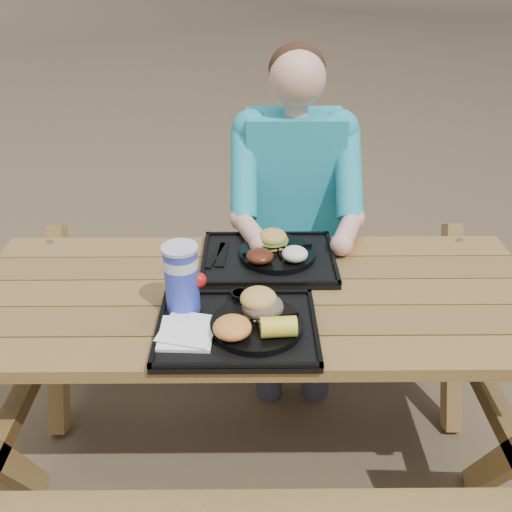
{
  "coord_description": "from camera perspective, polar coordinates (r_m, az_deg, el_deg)",
  "views": [
    {
      "loc": [
        -0.01,
        -1.5,
        1.73
      ],
      "look_at": [
        0.0,
        0.0,
        0.88
      ],
      "focal_mm": 40.0,
      "sensor_mm": 36.0,
      "label": 1
    }
  ],
  "objects": [
    {
      "name": "ground",
      "position": [
        2.29,
        0.0,
        -19.48
      ],
      "size": [
        60.0,
        60.0,
        0.0
      ],
      "primitive_type": "plane",
      "color": "#999999",
      "rests_on": "ground"
    },
    {
      "name": "picnic_table",
      "position": [
        2.02,
        0.0,
        -12.52
      ],
      "size": [
        1.8,
        1.49,
        0.75
      ],
      "primitive_type": null,
      "color": "#999999",
      "rests_on": "ground"
    },
    {
      "name": "tray_near",
      "position": [
        1.62,
        -1.91,
        -7.37
      ],
      "size": [
        0.45,
        0.35,
        0.02
      ],
      "primitive_type": "cube",
      "color": "black",
      "rests_on": "picnic_table"
    },
    {
      "name": "tray_far",
      "position": [
        1.95,
        1.27,
        -0.41
      ],
      "size": [
        0.45,
        0.35,
        0.02
      ],
      "primitive_type": "cube",
      "color": "black",
      "rests_on": "picnic_table"
    },
    {
      "name": "plate_near",
      "position": [
        1.6,
        0.06,
        -6.91
      ],
      "size": [
        0.26,
        0.26,
        0.02
      ],
      "primitive_type": "cylinder",
      "color": "black",
      "rests_on": "tray_near"
    },
    {
      "name": "plate_far",
      "position": [
        1.95,
        2.15,
        0.25
      ],
      "size": [
        0.26,
        0.26,
        0.02
      ],
      "primitive_type": "cylinder",
      "color": "black",
      "rests_on": "tray_far"
    },
    {
      "name": "napkin_stack",
      "position": [
        1.59,
        -7.09,
        -7.59
      ],
      "size": [
        0.16,
        0.16,
        0.02
      ],
      "primitive_type": "cube",
      "rotation": [
        0.0,
        0.0,
        -0.05
      ],
      "color": "white",
      "rests_on": "tray_near"
    },
    {
      "name": "soda_cup",
      "position": [
        1.64,
        -7.43,
        -2.4
      ],
      "size": [
        0.1,
        0.1,
        0.2
      ],
      "primitive_type": "cylinder",
      "color": "#182CB8",
      "rests_on": "tray_near"
    },
    {
      "name": "condiment_bbq",
      "position": [
        1.7,
        -1.56,
        -4.13
      ],
      "size": [
        0.06,
        0.06,
        0.03
      ],
      "primitive_type": "cylinder",
      "color": "#331105",
      "rests_on": "tray_near"
    },
    {
      "name": "condiment_mustard",
      "position": [
        1.72,
        0.04,
        -3.94
      ],
      "size": [
        0.05,
        0.05,
        0.03
      ],
      "primitive_type": "cylinder",
      "color": "yellow",
      "rests_on": "tray_near"
    },
    {
      "name": "sandwich",
      "position": [
        1.6,
        0.68,
        -4.06
      ],
      "size": [
        0.11,
        0.11,
        0.11
      ],
      "primitive_type": null,
      "color": "gold",
      "rests_on": "plate_near"
    },
    {
      "name": "mac_cheese",
      "position": [
        1.53,
        -2.39,
        -7.16
      ],
      "size": [
        0.11,
        0.11,
        0.05
      ],
      "primitive_type": "ellipsoid",
      "color": "#F2963F",
      "rests_on": "plate_near"
    },
    {
      "name": "corn_cob",
      "position": [
        1.53,
        2.27,
        -7.1
      ],
      "size": [
        0.1,
        0.1,
        0.06
      ],
      "primitive_type": null,
      "rotation": [
        0.0,
        0.0,
        0.07
      ],
      "color": "yellow",
      "rests_on": "plate_near"
    },
    {
      "name": "cutlery_far",
      "position": [
        1.96,
        -3.38,
        0.22
      ],
      "size": [
        0.04,
        0.18,
        0.01
      ],
      "primitive_type": "cube",
      "rotation": [
        0.0,
        0.0,
        -0.08
      ],
      "color": "black",
      "rests_on": "tray_far"
    },
    {
      "name": "burger",
      "position": [
        1.95,
        1.68,
        2.22
      ],
      "size": [
        0.1,
        0.1,
        0.09
      ],
      "primitive_type": null,
      "color": "gold",
      "rests_on": "plate_far"
    },
    {
      "name": "baked_beans",
      "position": [
        1.87,
        0.37,
        -0.0
      ],
      "size": [
        0.09,
        0.09,
        0.04
      ],
      "primitive_type": "ellipsoid",
      "color": "#4B1F0F",
      "rests_on": "plate_far"
    },
    {
      "name": "potato_salad",
      "position": [
        1.88,
        3.9,
        0.2
      ],
      "size": [
        0.09,
        0.09,
        0.05
      ],
      "primitive_type": "ellipsoid",
      "color": "white",
      "rests_on": "plate_far"
    },
    {
      "name": "diner",
      "position": [
        2.42,
        3.63,
        2.65
      ],
      "size": [
        0.48,
        0.84,
        1.28
      ],
      "primitive_type": null,
      "color": "teal",
      "rests_on": "ground"
    }
  ]
}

